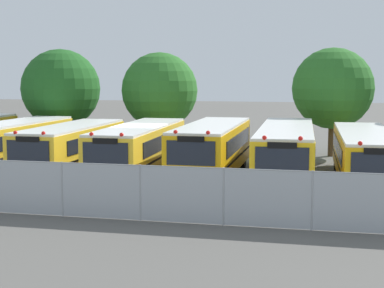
# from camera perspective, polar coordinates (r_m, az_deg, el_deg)

# --- Properties ---
(ground_plane) EXTENTS (160.00, 160.00, 0.00)m
(ground_plane) POSITION_cam_1_polar(r_m,az_deg,el_deg) (29.54, -5.08, -2.95)
(ground_plane) COLOR #595651
(school_bus_1) EXTENTS (2.69, 10.30, 2.61)m
(school_bus_1) POSITION_cam_1_polar(r_m,az_deg,el_deg) (32.42, -17.36, 0.09)
(school_bus_1) COLOR yellow
(school_bus_1) RESTS_ON ground_plane
(school_bus_2) EXTENTS (2.54, 9.36, 2.54)m
(school_bus_2) POSITION_cam_1_polar(r_m,az_deg,el_deg) (30.60, -11.71, -0.19)
(school_bus_2) COLOR yellow
(school_bus_2) RESTS_ON ground_plane
(school_bus_3) EXTENTS (2.68, 10.36, 2.60)m
(school_bus_3) POSITION_cam_1_polar(r_m,az_deg,el_deg) (29.30, -5.14, -0.32)
(school_bus_3) COLOR yellow
(school_bus_3) RESTS_ON ground_plane
(school_bus_4) EXTENTS (2.59, 9.72, 2.72)m
(school_bus_4) POSITION_cam_1_polar(r_m,az_deg,el_deg) (28.51, 1.99, -0.37)
(school_bus_4) COLOR #EAA80C
(school_bus_4) RESTS_ON ground_plane
(school_bus_5) EXTENTS (2.85, 11.66, 2.68)m
(school_bus_5) POSITION_cam_1_polar(r_m,az_deg,el_deg) (28.06, 9.22, -0.61)
(school_bus_5) COLOR yellow
(school_bus_5) RESTS_ON ground_plane
(school_bus_6) EXTENTS (2.70, 10.96, 2.53)m
(school_bus_6) POSITION_cam_1_polar(r_m,az_deg,el_deg) (27.94, 16.59, -1.00)
(school_bus_6) COLOR #EAA80C
(school_bus_6) RESTS_ON ground_plane
(tree_1) EXTENTS (5.13, 5.13, 6.66)m
(tree_1) POSITION_cam_1_polar(r_m,az_deg,el_deg) (39.22, -12.93, 5.40)
(tree_1) COLOR #4C3823
(tree_1) RESTS_ON ground_plane
(tree_2) EXTENTS (4.97, 4.97, 6.45)m
(tree_2) POSITION_cam_1_polar(r_m,az_deg,el_deg) (38.12, -3.11, 5.26)
(tree_2) COLOR #4C3823
(tree_2) RESTS_ON ground_plane
(tree_3) EXTENTS (4.94, 4.94, 6.63)m
(tree_3) POSITION_cam_1_polar(r_m,az_deg,el_deg) (36.45, 13.54, 5.44)
(tree_3) COLOR #4C3823
(tree_3) RESTS_ON ground_plane
(chainlink_fence) EXTENTS (28.90, 0.07, 1.95)m
(chainlink_fence) POSITION_cam_1_polar(r_m,az_deg,el_deg) (21.07, -12.60, -4.25)
(chainlink_fence) COLOR #9EA0A3
(chainlink_fence) RESTS_ON ground_plane
(traffic_cone) EXTENTS (0.38, 0.38, 0.50)m
(traffic_cone) POSITION_cam_1_polar(r_m,az_deg,el_deg) (20.79, 1.13, -6.38)
(traffic_cone) COLOR #EA5914
(traffic_cone) RESTS_ON ground_plane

